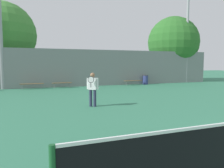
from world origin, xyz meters
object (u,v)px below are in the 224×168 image
at_px(bench_adjacent_court, 32,84).
at_px(light_pole_near_left, 187,32).
at_px(trash_bin, 145,80).
at_px(tree_green_tall, 173,42).
at_px(tennis_player, 93,87).
at_px(tree_green_broad, 3,35).
at_px(bench_courtside_near, 133,81).
at_px(bench_courtside_far, 62,83).
at_px(light_pole_far_right, 0,18).

relative_size(bench_adjacent_court, light_pole_near_left, 0.19).
xyz_separation_m(trash_bin, tree_green_tall, (5.17, 2.62, 4.13)).
distance_m(tennis_player, tree_green_broad, 14.67).
height_order(bench_courtside_near, bench_adjacent_court, same).
height_order(bench_courtside_far, light_pole_near_left, light_pole_near_left).
relative_size(bench_adjacent_court, trash_bin, 2.02).
bearing_deg(bench_courtside_near, trash_bin, 10.44).
distance_m(light_pole_near_left, tree_green_broad, 18.85).
bearing_deg(trash_bin, light_pole_near_left, 5.32).
bearing_deg(tennis_player, light_pole_near_left, 68.45).
height_order(tennis_player, bench_adjacent_court, tennis_player).
distance_m(tennis_player, tree_green_tall, 18.07).
relative_size(tennis_player, bench_courtside_near, 0.89).
bearing_deg(light_pole_far_right, tennis_player, -63.09).
xyz_separation_m(tennis_player, bench_adjacent_court, (-2.65, 8.85, -0.52)).
bearing_deg(tennis_player, light_pole_far_right, 149.79).
distance_m(trash_bin, tree_green_broad, 14.39).
bearing_deg(bench_courtside_far, light_pole_near_left, 3.26).
bearing_deg(tennis_player, bench_adjacent_court, 139.53).
bearing_deg(tennis_player, tree_green_broad, 143.69).
relative_size(bench_courtside_far, bench_adjacent_court, 0.88).
height_order(trash_bin, tree_green_tall, tree_green_tall).
bearing_deg(light_pole_far_right, tree_green_broad, 92.51).
height_order(bench_courtside_far, light_pole_far_right, light_pole_far_right).
bearing_deg(bench_courtside_near, tree_green_broad, 159.33).
xyz_separation_m(tennis_player, tree_green_tall, (13.23, 11.75, 3.66)).
bearing_deg(bench_courtside_near, tennis_player, -126.59).
bearing_deg(trash_bin, tennis_player, -131.47).
relative_size(tree_green_tall, tree_green_broad, 0.96).
height_order(bench_courtside_far, tree_green_broad, tree_green_broad).
bearing_deg(bench_adjacent_court, light_pole_near_left, 2.77).
relative_size(tennis_player, bench_adjacent_court, 0.88).
relative_size(bench_courtside_near, bench_courtside_far, 1.12).
bearing_deg(bench_courtside_near, light_pole_far_right, 176.30).
relative_size(bench_courtside_near, light_pole_near_left, 0.19).
bearing_deg(bench_adjacent_court, bench_courtside_near, 0.00).
xyz_separation_m(bench_adjacent_court, light_pole_far_right, (-2.22, 0.74, 5.27)).
xyz_separation_m(tennis_player, light_pole_far_right, (-4.87, 9.59, 4.75)).
relative_size(tennis_player, trash_bin, 1.78).
bearing_deg(light_pole_near_left, light_pole_far_right, -179.88).
bearing_deg(bench_courtside_far, tennis_player, -88.59).
bearing_deg(tree_green_broad, light_pole_near_left, -11.01).
bearing_deg(tree_green_tall, trash_bin, -153.12).
bearing_deg(tree_green_tall, bench_courtside_far, -167.85).
height_order(tennis_player, light_pole_far_right, light_pole_far_right).
height_order(light_pole_near_left, trash_bin, light_pole_near_left).
bearing_deg(tennis_player, tree_green_tall, 74.47).
xyz_separation_m(light_pole_near_left, light_pole_far_right, (-18.33, -0.04, 0.11)).
bearing_deg(light_pole_near_left, bench_courtside_far, -176.74).
relative_size(bench_adjacent_court, tree_green_tall, 0.25).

